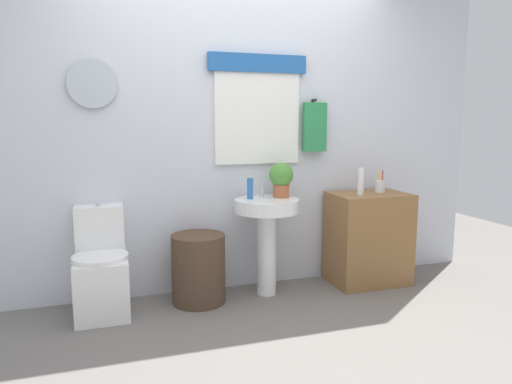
% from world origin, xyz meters
% --- Properties ---
extents(ground_plane, '(8.00, 8.00, 0.00)m').
position_xyz_m(ground_plane, '(0.00, 0.00, 0.00)').
color(ground_plane, slate).
extents(back_wall, '(4.40, 0.18, 2.60)m').
position_xyz_m(back_wall, '(0.00, 1.15, 1.30)').
color(back_wall, silver).
rests_on(back_wall, ground_plane).
extents(toilet, '(0.38, 0.51, 0.77)m').
position_xyz_m(toilet, '(-1.05, 0.88, 0.30)').
color(toilet, white).
rests_on(toilet, ground_plane).
extents(laundry_hamper, '(0.40, 0.40, 0.52)m').
position_xyz_m(laundry_hamper, '(-0.36, 0.85, 0.26)').
color(laundry_hamper, '#4C3828').
rests_on(laundry_hamper, ground_plane).
extents(pedestal_sink, '(0.50, 0.50, 0.76)m').
position_xyz_m(pedestal_sink, '(0.18, 0.85, 0.57)').
color(pedestal_sink, white).
rests_on(pedestal_sink, ground_plane).
extents(faucet, '(0.03, 0.03, 0.10)m').
position_xyz_m(faucet, '(0.18, 0.97, 0.81)').
color(faucet, silver).
rests_on(faucet, pedestal_sink).
extents(wooden_cabinet, '(0.64, 0.44, 0.77)m').
position_xyz_m(wooden_cabinet, '(1.09, 0.85, 0.38)').
color(wooden_cabinet, olive).
rests_on(wooden_cabinet, ground_plane).
extents(soap_bottle, '(0.05, 0.05, 0.16)m').
position_xyz_m(soap_bottle, '(0.06, 0.90, 0.84)').
color(soap_bottle, '#2D6BB7').
rests_on(soap_bottle, pedestal_sink).
extents(potted_plant, '(0.19, 0.19, 0.27)m').
position_xyz_m(potted_plant, '(0.32, 0.91, 0.92)').
color(potted_plant, '#AD5B38').
rests_on(potted_plant, pedestal_sink).
extents(lotion_bottle, '(0.05, 0.05, 0.22)m').
position_xyz_m(lotion_bottle, '(0.98, 0.81, 0.87)').
color(lotion_bottle, white).
rests_on(lotion_bottle, wooden_cabinet).
extents(toothbrush_cup, '(0.08, 0.08, 0.19)m').
position_xyz_m(toothbrush_cup, '(1.20, 0.87, 0.82)').
color(toothbrush_cup, silver).
rests_on(toothbrush_cup, wooden_cabinet).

